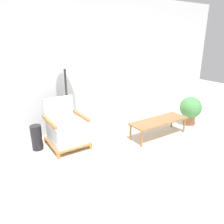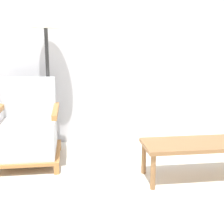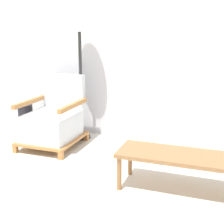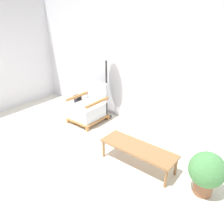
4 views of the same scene
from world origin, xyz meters
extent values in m
plane|color=silver|center=(0.00, 0.00, 0.00)|extent=(14.00, 14.00, 0.00)
cube|color=silver|center=(0.00, 2.12, 1.35)|extent=(8.00, 0.06, 2.70)
cube|color=#B2753D|center=(-0.86, 1.12, 0.04)|extent=(0.05, 0.05, 0.09)
cube|color=#B2753D|center=(-0.26, 1.12, 0.04)|extent=(0.05, 0.05, 0.09)
cube|color=#B2753D|center=(-0.86, 1.79, 0.04)|extent=(0.05, 0.05, 0.09)
cube|color=#B2753D|center=(-0.26, 1.79, 0.04)|extent=(0.05, 0.05, 0.09)
cube|color=#B2753D|center=(-0.56, 1.46, 0.10)|extent=(0.64, 0.73, 0.03)
cube|color=silver|center=(-0.56, 1.44, 0.27)|extent=(0.56, 0.63, 0.30)
cube|color=silver|center=(-0.56, 1.78, 0.63)|extent=(0.56, 0.08, 0.43)
cube|color=#B2753D|center=(-0.85, 1.46, 0.53)|extent=(0.05, 0.67, 0.05)
cube|color=#B2753D|center=(-0.27, 1.46, 0.53)|extent=(0.05, 0.67, 0.05)
cylinder|color=#2D2D2D|center=(-0.36, 1.86, 0.01)|extent=(0.22, 0.22, 0.03)
cylinder|color=#2D2D2D|center=(-0.36, 1.86, 0.69)|extent=(0.04, 0.04, 1.34)
cone|color=silver|center=(-0.36, 1.86, 1.50)|extent=(0.37, 0.37, 0.28)
cube|color=olive|center=(1.12, 0.86, 0.32)|extent=(1.22, 0.41, 0.04)
cylinder|color=olive|center=(0.55, 0.69, 0.15)|extent=(0.04, 0.04, 0.31)
cylinder|color=olive|center=(1.69, 0.69, 0.15)|extent=(0.04, 0.04, 0.31)
cylinder|color=olive|center=(0.55, 1.02, 0.15)|extent=(0.04, 0.04, 0.31)
cylinder|color=olive|center=(1.69, 1.02, 0.15)|extent=(0.04, 0.04, 0.31)
cylinder|color=black|center=(-1.05, 1.62, 0.22)|extent=(0.19, 0.19, 0.45)
cylinder|color=#935B3D|center=(2.14, 0.92, 0.10)|extent=(0.25, 0.25, 0.20)
sphere|color=#4C8E4C|center=(2.14, 0.92, 0.40)|extent=(0.48, 0.48, 0.48)
camera|label=1|loc=(-1.82, -1.97, 1.91)|focal=35.00mm
camera|label=2|loc=(-0.11, -1.67, 1.21)|focal=50.00mm
camera|label=3|loc=(1.34, -1.69, 1.34)|focal=50.00mm
camera|label=4|loc=(2.57, -1.61, 2.29)|focal=35.00mm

